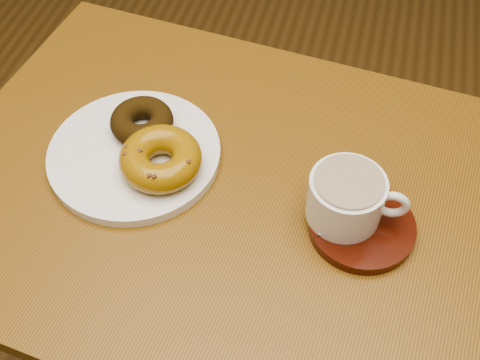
% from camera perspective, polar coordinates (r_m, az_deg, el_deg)
% --- Properties ---
extents(cafe_table, '(0.91, 0.73, 0.79)m').
position_cam_1_polar(cafe_table, '(0.96, -1.16, -5.21)').
color(cafe_table, brown).
rests_on(cafe_table, ground).
extents(donut_plate, '(0.31, 0.31, 0.02)m').
position_cam_1_polar(donut_plate, '(0.90, -9.97, 2.47)').
color(donut_plate, white).
rests_on(donut_plate, cafe_table).
extents(donut_cinnamon, '(0.10, 0.10, 0.03)m').
position_cam_1_polar(donut_cinnamon, '(0.91, -9.29, 5.52)').
color(donut_cinnamon, '#2F1F09').
rests_on(donut_cinnamon, donut_plate).
extents(donut_caramel, '(0.15, 0.15, 0.04)m').
position_cam_1_polar(donut_caramel, '(0.85, -7.53, 2.02)').
color(donut_caramel, '#9B6F10').
rests_on(donut_caramel, donut_plate).
extents(saucer, '(0.15, 0.15, 0.02)m').
position_cam_1_polar(saucer, '(0.82, 11.45, -4.31)').
color(saucer, '#3B1108').
rests_on(saucer, cafe_table).
extents(coffee_cup, '(0.13, 0.10, 0.07)m').
position_cam_1_polar(coffee_cup, '(0.80, 10.13, -1.66)').
color(coffee_cup, white).
rests_on(coffee_cup, saucer).
extents(teaspoon, '(0.02, 0.10, 0.01)m').
position_cam_1_polar(teaspoon, '(0.84, 8.64, -1.09)').
color(teaspoon, silver).
rests_on(teaspoon, saucer).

